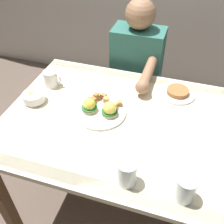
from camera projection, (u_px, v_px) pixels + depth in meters
ground_plane at (118, 197)px, 1.83m from camera, size 6.00×6.00×0.00m
dining_table at (120, 134)px, 1.41m from camera, size 1.20×0.90×0.74m
eggs_benedict_plate at (100, 109)px, 1.37m from camera, size 0.27×0.27×0.09m
fruit_bowl at (33, 98)px, 1.43m from camera, size 0.12×0.12×0.06m
coffee_mug at (51, 78)px, 1.54m from camera, size 0.11×0.08×0.09m
fork at (147, 159)px, 1.15m from camera, size 0.15×0.06×0.00m
water_glass_near at (185, 190)px, 0.98m from camera, size 0.08×0.08×0.11m
water_glass_far at (127, 174)px, 1.04m from camera, size 0.08×0.08×0.11m
side_plate at (178, 93)px, 1.49m from camera, size 0.20×0.20×0.04m
diner_person at (136, 72)px, 1.85m from camera, size 0.34×0.54×1.14m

